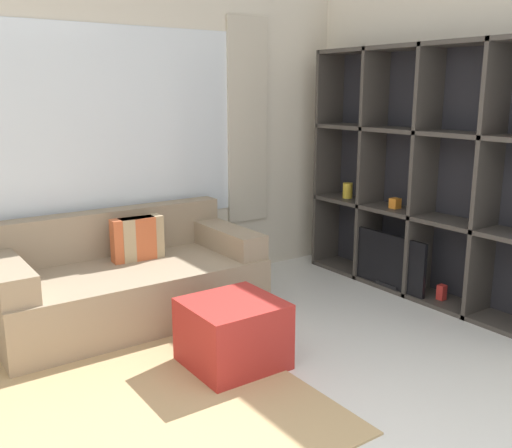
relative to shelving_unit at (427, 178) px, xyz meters
The scene contains 6 objects.
wall_back 2.86m from the shelving_unit, 148.34° to the left, with size 6.31×0.11×2.70m.
wall_right 0.39m from the shelving_unit, 35.01° to the right, with size 0.07×4.36×2.70m, color beige.
area_rug 3.33m from the shelving_unit, behind, with size 2.64×2.39×0.01m, color tan.
shelving_unit is the anchor object (origin of this frame).
couch_main 2.60m from the shelving_unit, 157.53° to the left, with size 1.99×0.99×0.80m.
ottoman 2.23m from the shelving_unit, behind, with size 0.58×0.56×0.44m.
Camera 1 is at (-1.48, -1.37, 1.74)m, focal length 40.00 mm.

